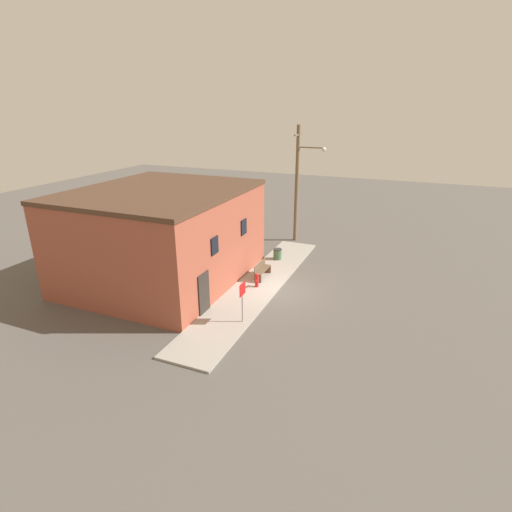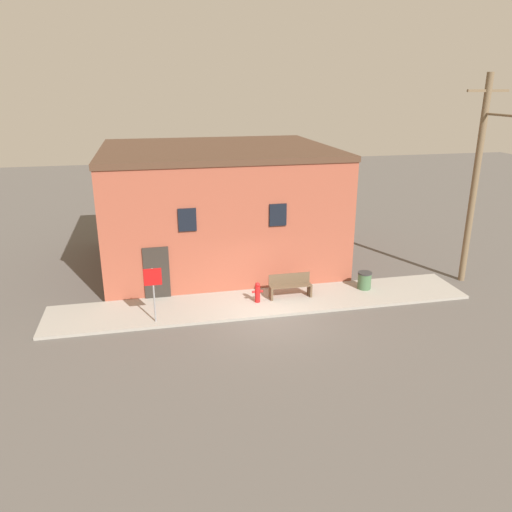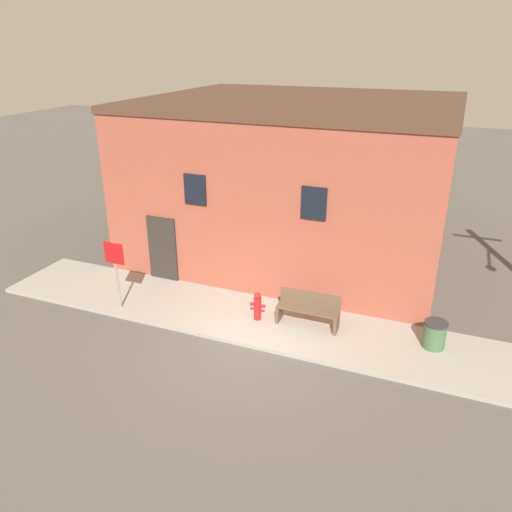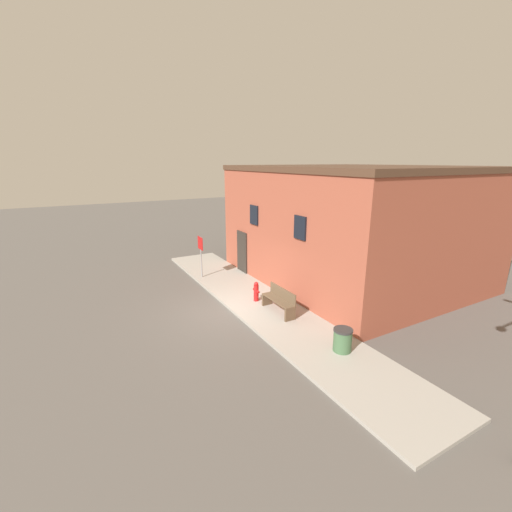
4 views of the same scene
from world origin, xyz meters
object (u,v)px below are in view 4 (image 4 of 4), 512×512
(stop_sign, at_px, (201,249))
(trash_bin, at_px, (343,340))
(fire_hydrant, at_px, (256,291))
(bench, at_px, (279,300))

(stop_sign, distance_m, trash_bin, 8.71)
(stop_sign, bearing_deg, fire_hydrant, 12.78)
(stop_sign, distance_m, bench, 5.51)
(bench, bearing_deg, fire_hydrant, -170.27)
(trash_bin, bearing_deg, bench, -177.26)
(fire_hydrant, relative_size, trash_bin, 1.15)
(fire_hydrant, relative_size, bench, 0.49)
(bench, distance_m, trash_bin, 3.25)
(trash_bin, bearing_deg, fire_hydrant, -175.16)
(fire_hydrant, xyz_separation_m, trash_bin, (4.63, 0.39, -0.05))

